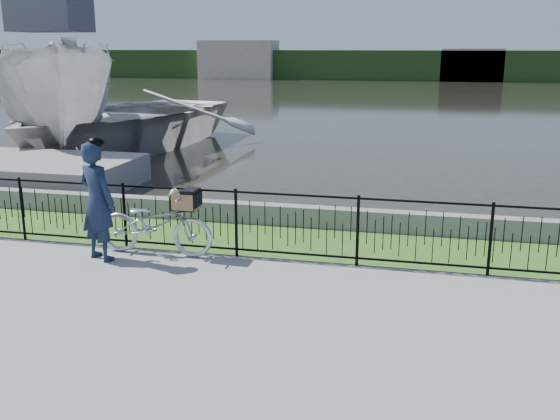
% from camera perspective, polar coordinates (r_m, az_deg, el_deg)
% --- Properties ---
extents(ground, '(120.00, 120.00, 0.00)m').
position_cam_1_polar(ground, '(8.76, -0.75, -8.01)').
color(ground, gray).
rests_on(ground, ground).
extents(grass_strip, '(60.00, 2.00, 0.01)m').
position_cam_1_polar(grass_strip, '(11.15, 2.47, -2.95)').
color(grass_strip, '#3B6921').
rests_on(grass_strip, ground).
extents(water, '(120.00, 120.00, 0.00)m').
position_cam_1_polar(water, '(41.03, 10.56, 9.76)').
color(water, black).
rests_on(water, ground).
extents(quay_wall, '(60.00, 0.30, 0.40)m').
position_cam_1_polar(quay_wall, '(12.04, 3.37, -0.65)').
color(quay_wall, slate).
rests_on(quay_wall, ground).
extents(fence, '(14.00, 0.06, 1.15)m').
position_cam_1_polar(fence, '(10.04, 1.43, -1.54)').
color(fence, black).
rests_on(fence, ground).
extents(far_treeline, '(120.00, 6.00, 3.00)m').
position_cam_1_polar(far_treeline, '(67.90, 11.82, 12.84)').
color(far_treeline, '#223F18').
rests_on(far_treeline, ground).
extents(far_building_left, '(8.00, 4.00, 4.00)m').
position_cam_1_polar(far_building_left, '(68.81, -3.79, 13.55)').
color(far_building_left, '#B4A490').
rests_on(far_building_left, ground).
extents(far_building_right, '(6.00, 3.00, 3.20)m').
position_cam_1_polar(far_building_right, '(66.49, 17.08, 12.57)').
color(far_building_right, '#B4A490').
rests_on(far_building_right, ground).
extents(bicycle_rig, '(2.00, 0.70, 1.17)m').
position_cam_1_polar(bicycle_rig, '(10.58, -11.27, -1.20)').
color(bicycle_rig, silver).
rests_on(bicycle_rig, ground).
extents(cyclist, '(0.84, 0.71, 2.03)m').
position_cam_1_polar(cyclist, '(10.44, -16.37, 0.88)').
color(cyclist, '#131E34').
rests_on(cyclist, ground).
extents(boat_near, '(8.21, 9.72, 5.42)m').
position_cam_1_polar(boat_near, '(21.50, -19.74, 10.02)').
color(boat_near, '#B1B1B1').
rests_on(boat_near, water).
extents(boat_far, '(8.77, 11.04, 2.05)m').
position_cam_1_polar(boat_far, '(21.87, -14.45, 8.08)').
color(boat_far, '#B1B1B1').
rests_on(boat_far, water).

